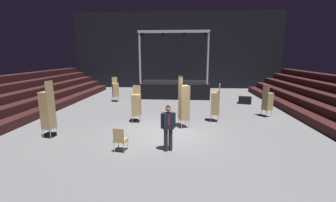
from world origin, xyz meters
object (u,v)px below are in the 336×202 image
at_px(man_with_tie, 168,125).
at_px(chair_stack_mid_right, 115,90).
at_px(chair_stack_front_right, 48,110).
at_px(chair_stack_mid_centre, 184,102).
at_px(chair_stack_front_left, 267,101).
at_px(equipment_road_case, 245,100).
at_px(chair_stack_rear_left, 215,103).
at_px(chair_stack_mid_left, 136,104).
at_px(stage_riser, 174,88).
at_px(loose_chair_near_man, 120,138).

xyz_separation_m(man_with_tie, chair_stack_mid_right, (-4.70, 8.87, -0.05)).
xyz_separation_m(chair_stack_front_right, chair_stack_mid_centre, (5.81, 1.81, 0.04)).
height_order(chair_stack_front_left, equipment_road_case, chair_stack_front_left).
bearing_deg(man_with_tie, chair_stack_rear_left, -138.46).
distance_m(chair_stack_mid_right, chair_stack_mid_centre, 7.99).
relative_size(chair_stack_front_right, chair_stack_rear_left, 1.21).
height_order(man_with_tie, equipment_road_case, man_with_tie).
bearing_deg(chair_stack_mid_right, chair_stack_rear_left, 116.44).
relative_size(chair_stack_front_right, chair_stack_mid_left, 1.26).
distance_m(chair_stack_mid_centre, chair_stack_rear_left, 2.05).
xyz_separation_m(stage_riser, man_with_tie, (0.31, -11.58, 0.30)).
bearing_deg(chair_stack_front_left, equipment_road_case, 158.43).
height_order(stage_riser, chair_stack_front_right, stage_riser).
bearing_deg(man_with_tie, loose_chair_near_man, -12.10).
bearing_deg(man_with_tie, chair_stack_mid_centre, -120.45).
height_order(chair_stack_mid_right, equipment_road_case, chair_stack_mid_right).
distance_m(stage_riser, chair_stack_front_right, 11.64).
relative_size(chair_stack_mid_left, chair_stack_mid_centre, 0.77).
bearing_deg(chair_stack_rear_left, equipment_road_case, -23.10).
bearing_deg(loose_chair_near_man, chair_stack_front_right, 167.62).
relative_size(stage_riser, chair_stack_rear_left, 2.86).
xyz_separation_m(equipment_road_case, loose_chair_near_man, (-6.83, -9.07, 0.28)).
distance_m(man_with_tie, chair_stack_front_right, 5.36).
xyz_separation_m(man_with_tie, equipment_road_case, (5.06, 8.85, -0.74)).
relative_size(chair_stack_mid_centre, chair_stack_rear_left, 1.25).
height_order(stage_riser, equipment_road_case, stage_riser).
relative_size(chair_stack_mid_left, loose_chair_near_man, 2.08).
bearing_deg(chair_stack_rear_left, chair_stack_front_right, 118.79).
xyz_separation_m(man_with_tie, chair_stack_rear_left, (2.24, 4.02, 0.03)).
bearing_deg(man_with_tie, chair_stack_mid_left, -80.85).
distance_m(stage_riser, chair_stack_mid_centre, 8.78).
distance_m(chair_stack_front_left, chair_stack_mid_centre, 5.38).
xyz_separation_m(stage_riser, chair_stack_front_right, (-4.93, -10.53, 0.55)).
distance_m(chair_stack_mid_centre, loose_chair_near_man, 3.94).
relative_size(chair_stack_mid_left, chair_stack_rear_left, 0.96).
xyz_separation_m(stage_riser, chair_stack_mid_centre, (0.88, -8.72, 0.59)).
relative_size(stage_riser, man_with_tie, 3.34).
distance_m(chair_stack_front_left, chair_stack_rear_left, 3.37).
bearing_deg(stage_riser, chair_stack_front_right, -115.12).
bearing_deg(equipment_road_case, chair_stack_front_left, -84.95).
height_order(chair_stack_mid_right, chair_stack_mid_centre, chair_stack_mid_centre).
bearing_deg(man_with_tie, chair_stack_front_right, -30.64).
xyz_separation_m(chair_stack_front_right, equipment_road_case, (10.31, 7.80, -0.98)).
relative_size(chair_stack_rear_left, equipment_road_case, 2.28).
xyz_separation_m(chair_stack_mid_centre, chair_stack_rear_left, (1.68, 1.15, -0.25)).
xyz_separation_m(chair_stack_front_right, chair_stack_mid_right, (0.55, 7.82, -0.29)).
xyz_separation_m(stage_riser, chair_stack_rear_left, (2.55, -7.56, 0.33)).
bearing_deg(chair_stack_mid_centre, chair_stack_rear_left, 101.99).
height_order(stage_riser, chair_stack_front_left, stage_riser).
bearing_deg(chair_stack_mid_left, loose_chair_near_man, 93.09).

